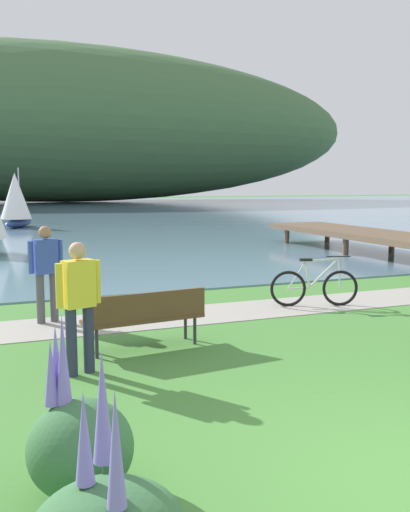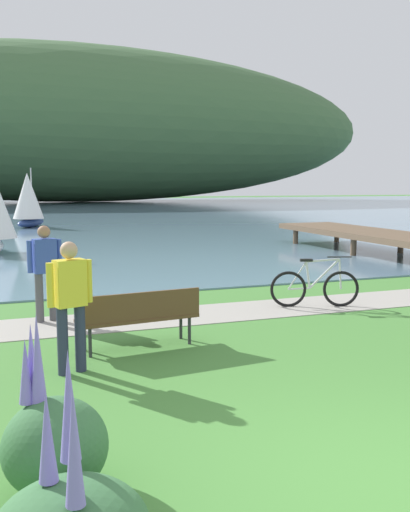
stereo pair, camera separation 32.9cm
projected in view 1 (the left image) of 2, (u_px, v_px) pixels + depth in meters
name	position (u px, v px, depth m)	size (l,w,h in m)	color
bay_water	(26.00, 211.00, 49.39)	(180.00, 80.00, 0.04)	#6B8EA8
distant_hillside	(64.00, 125.00, 73.20)	(82.49, 28.00, 20.06)	#42663D
shoreline_path	(180.00, 316.00, 10.34)	(60.00, 1.50, 0.01)	#A39E93
park_bench_near_camera	(145.00, 315.00, 8.23)	(1.84, 0.66, 0.88)	brown
bicycle_leaning_near_bench	(314.00, 287.00, 11.17)	(1.70, 0.60, 1.01)	black
person_at_shoreline	(46.00, 268.00, 9.75)	(0.60, 0.30, 1.71)	#4C4C51
person_on_the_grass	(79.00, 299.00, 7.10)	(0.59, 0.32, 1.71)	#282D47
echium_bush_beside_closest	(79.00, 444.00, 4.37)	(0.83, 0.83, 1.45)	#386B3D
sailboat_far_off	(16.00, 199.00, 30.56)	(2.24, 2.83, 3.27)	navy
pier_dock	(369.00, 235.00, 19.27)	(2.40, 10.00, 0.80)	brown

